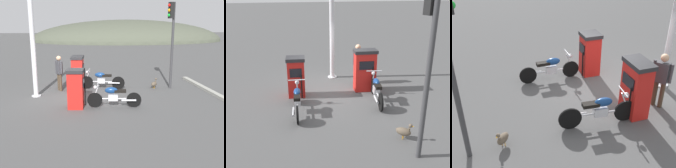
% 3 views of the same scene
% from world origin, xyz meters
% --- Properties ---
extents(ground_plane, '(120.00, 120.00, 0.00)m').
position_xyz_m(ground_plane, '(0.00, 0.00, 0.00)').
color(ground_plane, '#4C4C4C').
extents(fuel_pump_near, '(0.71, 0.71, 1.48)m').
position_xyz_m(fuel_pump_near, '(0.06, -1.31, 0.75)').
color(fuel_pump_near, red).
rests_on(fuel_pump_near, ground).
extents(fuel_pump_far, '(0.65, 0.92, 1.61)m').
position_xyz_m(fuel_pump_far, '(0.06, 1.31, 0.82)').
color(fuel_pump_far, red).
rests_on(fuel_pump_far, ground).
extents(motorcycle_near_pump, '(2.05, 0.56, 0.92)m').
position_xyz_m(motorcycle_near_pump, '(1.47, -1.40, 0.46)').
color(motorcycle_near_pump, black).
rests_on(motorcycle_near_pump, ground).
extents(motorcycle_far_pump, '(2.11, 0.69, 0.95)m').
position_xyz_m(motorcycle_far_pump, '(1.18, 1.38, 0.47)').
color(motorcycle_far_pump, black).
rests_on(motorcycle_far_pump, ground).
extents(attendant_person, '(0.37, 0.54, 1.64)m').
position_xyz_m(attendant_person, '(-0.79, 1.28, 0.94)').
color(attendant_person, '#473828').
rests_on(attendant_person, ground).
extents(wandering_duck, '(0.42, 0.43, 0.50)m').
position_xyz_m(wandering_duck, '(3.72, 1.22, 0.24)').
color(wandering_duck, brown).
rests_on(wandering_duck, ground).
extents(roadside_traffic_light, '(0.39, 0.27, 4.03)m').
position_xyz_m(roadside_traffic_light, '(4.45, 1.20, 2.73)').
color(roadside_traffic_light, '#38383A').
rests_on(roadside_traffic_light, ground).
extents(canopy_support_pole, '(0.40, 0.40, 4.74)m').
position_xyz_m(canopy_support_pole, '(-1.73, 0.40, 2.29)').
color(canopy_support_pole, silver).
rests_on(canopy_support_pole, ground).
extents(road_edge_kerb, '(0.47, 6.39, 0.12)m').
position_xyz_m(road_edge_kerb, '(6.10, 0.00, 0.06)').
color(road_edge_kerb, '#9E9E93').
rests_on(road_edge_kerb, ground).
extents(distant_hill_main, '(30.69, 17.07, 6.66)m').
position_xyz_m(distant_hill_main, '(7.06, 31.90, 0.00)').
color(distant_hill_main, '#4C5142').
rests_on(distant_hill_main, ground).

